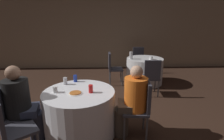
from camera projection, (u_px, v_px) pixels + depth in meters
name	position (u px, v px, depth m)	size (l,w,h in m)	color
ground_plane	(79.00, 133.00, 2.89)	(16.00, 16.00, 0.00)	#382319
wall_back	(93.00, 32.00, 6.57)	(16.00, 0.06, 2.80)	gray
table_near	(80.00, 113.00, 2.79)	(1.11, 1.11, 0.75)	silver
table_far	(144.00, 71.00, 5.14)	(1.05, 1.05, 0.75)	white
chair_near_southwest	(9.00, 125.00, 2.16)	(0.56, 0.56, 0.92)	#383842
chair_near_west	(12.00, 110.00, 2.53)	(0.47, 0.47, 0.92)	#383842
chair_near_east	(141.00, 104.00, 2.71)	(0.43, 0.43, 0.92)	#383842
chair_far_south	(151.00, 75.00, 4.18)	(0.42, 0.42, 0.92)	#383842
chair_far_north	(139.00, 58.00, 5.99)	(0.40, 0.41, 0.92)	#383842
chair_far_west	(112.00, 66.00, 5.02)	(0.42, 0.41, 0.92)	#383842
person_orange_shirt	(131.00, 101.00, 2.70)	(0.52, 0.36, 1.17)	#4C4238
person_black_shirt	(23.00, 104.00, 2.55)	(0.51, 0.39, 1.21)	#33384C
pizza_plate_near	(75.00, 93.00, 2.61)	(0.22, 0.22, 0.02)	white
soda_can_blue	(75.00, 78.00, 3.10)	(0.07, 0.07, 0.12)	#1E38A5
soda_can_red	(91.00, 89.00, 2.63)	(0.07, 0.07, 0.12)	red
soda_can_silver	(65.00, 81.00, 2.97)	(0.07, 0.07, 0.12)	silver
cup_near	(55.00, 89.00, 2.64)	(0.07, 0.07, 0.10)	white
bottle_far	(131.00, 55.00, 4.92)	(0.09, 0.09, 0.21)	white
cup_far	(151.00, 58.00, 4.87)	(0.09, 0.09, 0.09)	white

